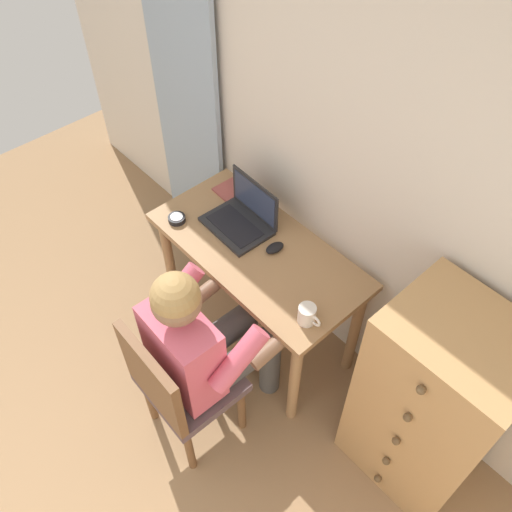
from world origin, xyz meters
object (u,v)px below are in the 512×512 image
(desk_clock, at_px, (177,219))
(dresser, at_px, (432,404))
(chair, at_px, (178,385))
(laptop, at_px, (243,216))
(person_seated, at_px, (207,341))
(coffee_mug, at_px, (307,315))
(desk, at_px, (257,264))
(computer_mouse, at_px, (275,248))
(notebook_pad, at_px, (234,193))

(desk_clock, bearing_deg, dresser, 9.37)
(chair, bearing_deg, laptop, 117.52)
(person_seated, height_order, coffee_mug, person_seated)
(desk, height_order, laptop, laptop)
(dresser, bearing_deg, desk, -176.74)
(chair, xyz_separation_m, computer_mouse, (-0.14, 0.73, 0.27))
(chair, bearing_deg, person_seated, 88.83)
(chair, relative_size, person_seated, 0.73)
(person_seated, relative_size, desk_clock, 13.17)
(desk_clock, bearing_deg, chair, -38.41)
(chair, xyz_separation_m, notebook_pad, (-0.58, 0.85, 0.26))
(chair, relative_size, computer_mouse, 8.67)
(person_seated, xyz_separation_m, desk_clock, (-0.63, 0.31, 0.09))
(desk_clock, height_order, coffee_mug, coffee_mug)
(desk_clock, bearing_deg, desk, 23.56)
(laptop, distance_m, notebook_pad, 0.23)
(computer_mouse, bearing_deg, desk, -137.05)
(notebook_pad, height_order, coffee_mug, coffee_mug)
(notebook_pad, bearing_deg, laptop, -27.13)
(laptop, bearing_deg, computer_mouse, -1.00)
(coffee_mug, bearing_deg, laptop, 163.69)
(person_seated, height_order, laptop, person_seated)
(desk, height_order, computer_mouse, computer_mouse)
(desk, xyz_separation_m, coffee_mug, (0.47, -0.13, 0.17))
(computer_mouse, height_order, desk_clock, computer_mouse)
(computer_mouse, bearing_deg, coffee_mug, -19.68)
(chair, height_order, person_seated, person_seated)
(laptop, bearing_deg, desk_clock, -135.46)
(chair, distance_m, coffee_mug, 0.68)
(computer_mouse, bearing_deg, desk_clock, -149.18)
(desk, relative_size, person_seated, 0.96)
(desk, relative_size, desk_clock, 12.63)
(dresser, xyz_separation_m, chair, (-0.84, -0.74, -0.07))
(dresser, height_order, computer_mouse, dresser)
(desk, bearing_deg, coffee_mug, -15.64)
(desk_clock, relative_size, notebook_pad, 0.43)
(desk_clock, bearing_deg, notebook_pad, 83.01)
(desk_clock, bearing_deg, coffee_mug, 3.31)
(laptop, bearing_deg, chair, -62.48)
(desk, height_order, chair, chair)
(dresser, distance_m, person_seated, 1.01)
(desk_clock, xyz_separation_m, notebook_pad, (0.04, 0.35, -0.01))
(computer_mouse, xyz_separation_m, desk_clock, (-0.49, -0.24, -0.00))
(desk_clock, bearing_deg, person_seated, -26.54)
(dresser, xyz_separation_m, coffee_mug, (-0.58, -0.19, 0.23))
(computer_mouse, distance_m, notebook_pad, 0.46)
(chair, bearing_deg, dresser, 41.32)
(chair, relative_size, desk_clock, 9.64)
(person_seated, bearing_deg, laptop, 124.95)
(laptop, xyz_separation_m, computer_mouse, (0.24, -0.00, -0.04))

